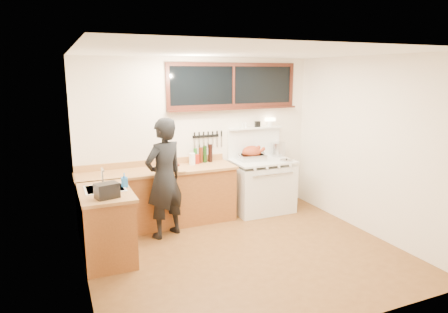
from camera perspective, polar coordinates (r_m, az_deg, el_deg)
name	(u,v)px	position (r m, az deg, el deg)	size (l,w,h in m)	color
ground_plane	(246,254)	(5.48, 3.14, -13.72)	(4.00, 3.50, 0.02)	brown
room_shell	(247,131)	(4.99, 3.35, 3.72)	(4.10, 3.60, 2.65)	white
counter_back	(159,197)	(6.33, -9.31, -5.77)	(2.44, 0.64, 1.00)	brown
counter_left	(106,224)	(5.41, -16.49, -9.24)	(0.64, 1.09, 0.90)	brown
sink_unit	(105,193)	(5.36, -16.63, -4.99)	(0.50, 0.45, 0.37)	white
vintage_stove	(262,185)	(6.92, 5.40, -4.01)	(1.02, 0.74, 1.58)	white
back_window	(234,91)	(6.76, 1.37, 9.40)	(2.32, 0.13, 0.77)	black
left_doorway	(87,208)	(4.08, -19.01, -6.98)	(0.02, 1.04, 2.17)	black
knife_strip	(207,137)	(6.66, -2.45, 2.83)	(0.52, 0.03, 0.28)	black
man	(164,178)	(5.79, -8.52, -3.09)	(0.75, 0.64, 1.75)	black
soap_bottle	(124,180)	(5.34, -14.05, -3.28)	(0.09, 0.10, 0.19)	blue
toaster	(107,191)	(4.94, -16.38, -4.70)	(0.30, 0.24, 0.18)	black
cutting_board	(171,168)	(6.07, -7.61, -1.59)	(0.45, 0.36, 0.14)	#B37D47
roast_turkey	(252,154)	(6.78, 4.01, 0.32)	(0.48, 0.37, 0.25)	silver
stockpot	(278,149)	(7.15, 7.75, 1.02)	(0.26, 0.26, 0.24)	silver
saucepan	(259,155)	(6.92, 5.03, 0.20)	(0.17, 0.28, 0.12)	silver
pot_lid	(287,160)	(6.80, 8.93, -0.52)	(0.24, 0.24, 0.04)	silver
coffee_tin	(196,159)	(6.51, -4.03, -0.37)	(0.12, 0.10, 0.16)	maroon
pitcher	(192,159)	(6.44, -4.58, -0.36)	(0.11, 0.11, 0.19)	white
bottle_cluster	(204,154)	(6.58, -2.90, 0.32)	(0.33, 0.07, 0.30)	black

